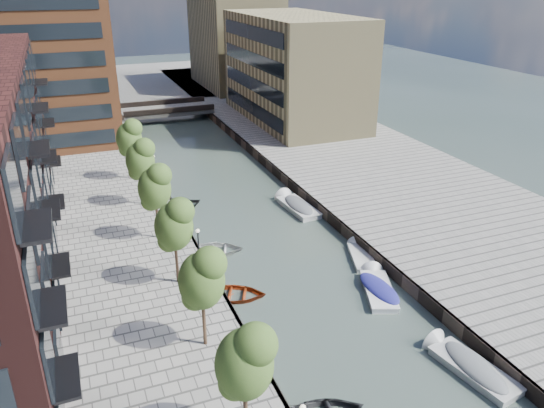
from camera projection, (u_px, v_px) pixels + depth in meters
water at (232, 196)px, 51.58m from camera, size 300.00×300.00×0.00m
quay_right at (374, 171)px, 56.76m from camera, size 20.00×140.00×1.00m
quay_wall_left at (169, 201)px, 49.33m from camera, size 0.25×140.00×1.00m
quay_wall_right at (290, 183)px, 53.43m from camera, size 0.25×140.00×1.00m
far_closure at (138, 82)px, 102.52m from camera, size 80.00×40.00×1.00m
tower at (21, 11)px, 60.76m from camera, size 18.00×18.00×30.00m
tan_block_near at (293, 68)px, 72.51m from camera, size 12.00×25.00×14.00m
tan_block_far at (235, 40)px, 94.27m from camera, size 12.00×20.00×16.00m
bridge at (166, 110)px, 78.30m from camera, size 13.00×6.00×1.30m
tree_1 at (244, 360)px, 21.88m from camera, size 2.50×2.50×5.95m
tree_2 at (201, 277)px, 27.85m from camera, size 2.50×2.50×5.95m
tree_3 at (174, 223)px, 33.81m from camera, size 2.50×2.50×5.95m
tree_4 at (154, 186)px, 39.78m from camera, size 2.50×2.50×5.95m
tree_5 at (140, 158)px, 45.74m from camera, size 2.50×2.50×5.95m
tree_6 at (129, 137)px, 51.71m from camera, size 2.50×2.50×5.95m
lamp_1 at (199, 251)px, 34.12m from camera, size 0.24×0.24×4.12m
lamp_2 at (155, 172)px, 47.75m from camera, size 0.24×0.24×4.12m
sloop_2 at (234, 297)px, 35.56m from camera, size 5.31×4.68×0.91m
sloop_3 at (216, 252)px, 41.30m from camera, size 5.05×4.26×0.89m
sloop_4 at (182, 208)px, 49.09m from camera, size 4.76×4.03×0.84m
motorboat_1 at (467, 365)px, 29.10m from camera, size 2.78×5.72×1.83m
motorboat_2 at (360, 255)px, 40.72m from camera, size 2.87×4.70×1.48m
motorboat_3 at (377, 287)px, 36.29m from camera, size 3.50×5.47×1.73m
motorboat_4 at (296, 206)px, 48.98m from camera, size 2.43×5.88×1.91m
car at (268, 120)px, 71.56m from camera, size 2.10×4.16×1.36m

